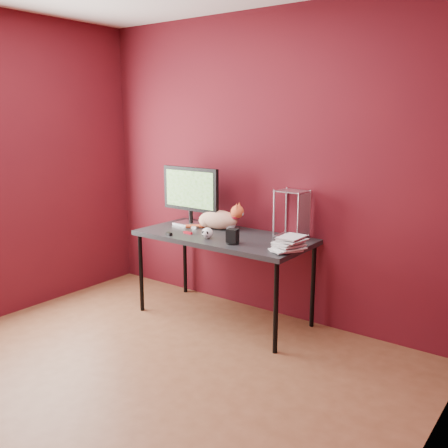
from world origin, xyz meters
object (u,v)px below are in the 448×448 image
Objects in this scene: skull_mug at (207,233)px; speaker at (232,237)px; monitor at (191,193)px; cat at (219,219)px; desk at (224,241)px; book_stack at (285,163)px.

speaker is (0.27, -0.02, 0.01)m from skull_mug.
monitor is 1.22× the size of cat.
desk is 15.70× the size of skull_mug.
desk is 2.43× the size of monitor.
book_stack is at bearing -4.13° from skull_mug.
monitor is 0.59m from skull_mug.
monitor is (-0.47, 0.13, 0.35)m from desk.
desk is at bearing -14.89° from monitor.
book_stack reaches higher than monitor.
cat is (-0.17, 0.16, 0.14)m from desk.
monitor is 0.81m from speaker.
skull_mug is at bearing -99.86° from desk.
speaker reaches higher than desk.
cat is at bearing 100.98° from skull_mug.
book_stack reaches higher than speaker.
skull_mug is (0.44, -0.31, -0.25)m from monitor.
monitor is 5.17× the size of speaker.
book_stack is (0.63, -0.10, 0.70)m from desk.
cat reaches higher than speaker.
speaker reaches higher than skull_mug.
book_stack is (0.80, -0.26, 0.56)m from cat.
speaker is at bearing -14.93° from skull_mug.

